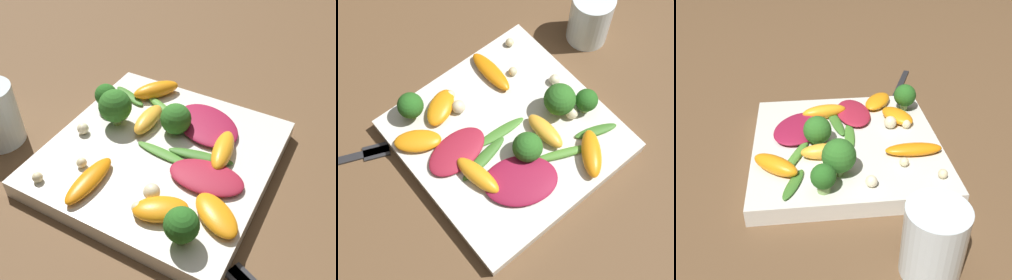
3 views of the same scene
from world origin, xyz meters
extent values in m
plane|color=brown|center=(0.00, 0.00, 0.00)|extent=(2.40, 2.40, 0.00)
cube|color=silver|center=(0.00, 0.00, 0.01)|extent=(0.27, 0.27, 0.02)
cylinder|color=silver|center=(0.06, -0.21, 0.04)|extent=(0.06, 0.06, 0.08)
cube|color=#262628|center=(0.10, 0.15, 0.00)|extent=(0.03, 0.04, 0.01)
ellipsoid|color=maroon|center=(0.02, 0.07, 0.03)|extent=(0.06, 0.09, 0.01)
ellipsoid|color=maroon|center=(-0.07, 0.03, 0.03)|extent=(0.11, 0.12, 0.01)
ellipsoid|color=orange|center=(0.09, 0.05, 0.03)|extent=(0.06, 0.07, 0.02)
ellipsoid|color=orange|center=(0.06, 0.10, 0.03)|extent=(0.06, 0.07, 0.02)
ellipsoid|color=orange|center=(-0.03, 0.07, 0.03)|extent=(0.07, 0.04, 0.02)
ellipsoid|color=orange|center=(-0.10, -0.06, 0.03)|extent=(0.07, 0.06, 0.02)
ellipsoid|color=orange|center=(0.09, -0.04, 0.03)|extent=(0.08, 0.02, 0.02)
ellipsoid|color=#FCAD33|center=(-0.03, -0.04, 0.03)|extent=(0.06, 0.03, 0.02)
cylinder|color=#84AD5B|center=(-0.04, -0.11, 0.03)|extent=(0.02, 0.02, 0.01)
sphere|color=#26601E|center=(-0.04, -0.11, 0.05)|extent=(0.03, 0.03, 0.03)
cylinder|color=#84AD5B|center=(0.10, 0.08, 0.03)|extent=(0.01, 0.01, 0.02)
sphere|color=#26601E|center=(0.10, 0.08, 0.05)|extent=(0.04, 0.04, 0.04)
cylinder|color=#7A9E51|center=(-0.04, 0.00, 0.03)|extent=(0.01, 0.01, 0.01)
sphere|color=#2D6B23|center=(-0.04, 0.00, 0.05)|extent=(0.04, 0.04, 0.04)
cylinder|color=#84AD5B|center=(-0.02, -0.08, 0.03)|extent=(0.01, 0.01, 0.02)
sphere|color=#2D6B23|center=(-0.02, -0.08, 0.05)|extent=(0.04, 0.04, 0.04)
ellipsoid|color=#3D7528|center=(-0.01, 0.05, 0.03)|extent=(0.03, 0.08, 0.01)
ellipsoid|color=#3D7528|center=(-0.08, -0.09, 0.03)|extent=(0.04, 0.06, 0.01)
ellipsoid|color=#518E33|center=(-0.07, -0.04, 0.03)|extent=(0.05, 0.08, 0.01)
ellipsoid|color=#47842D|center=(0.01, 0.01, 0.03)|extent=(0.02, 0.08, 0.00)
sphere|color=beige|center=(-0.04, -0.08, 0.03)|extent=(0.02, 0.02, 0.02)
sphere|color=beige|center=(0.09, 0.03, 0.03)|extent=(0.01, 0.01, 0.01)
sphere|color=beige|center=(0.07, -0.07, 0.03)|extent=(0.01, 0.01, 0.01)
sphere|color=beige|center=(0.11, -0.10, 0.03)|extent=(0.01, 0.01, 0.01)
sphere|color=beige|center=(0.02, -0.10, 0.03)|extent=(0.02, 0.02, 0.02)
sphere|color=beige|center=(0.07, 0.03, 0.03)|extent=(0.02, 0.02, 0.02)
camera|label=1|loc=(0.31, 0.18, 0.36)|focal=42.00mm
camera|label=2|loc=(-0.22, 0.18, 0.59)|focal=50.00mm
camera|label=3|loc=(-0.05, -0.47, 0.34)|focal=42.00mm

